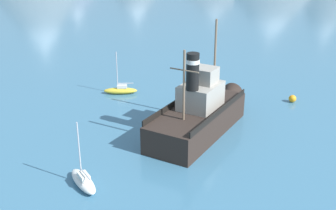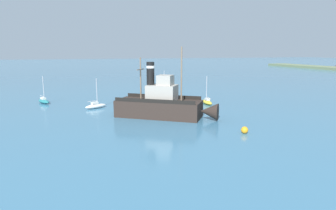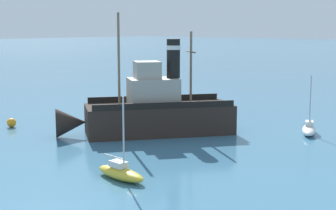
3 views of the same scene
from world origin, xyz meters
name	(u,v)px [view 2 (image 2 of 3)]	position (x,y,z in m)	size (l,w,h in m)	color
ground_plane	(163,117)	(0.00, 0.00, 0.00)	(600.00, 600.00, 0.00)	teal
old_tugboat	(163,105)	(0.31, -0.08, 1.83)	(10.96, 13.77, 9.90)	#2D231E
sailboat_white	(96,106)	(-9.43, -8.65, 0.43)	(2.72, 3.88, 4.90)	white
sailboat_teal	(44,101)	(-17.16, -17.17, 0.43)	(3.89, 2.67, 4.90)	#23757A
sailboat_yellow	(207,102)	(-7.33, 10.42, 0.43)	(3.85, 1.30, 4.90)	gold
sailboat_green	(164,91)	(-23.31, 7.41, 0.43)	(3.92, 2.53, 4.90)	#286B3D
mooring_buoy	(245,130)	(11.34, 6.35, 0.40)	(0.81, 0.81, 0.81)	orange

